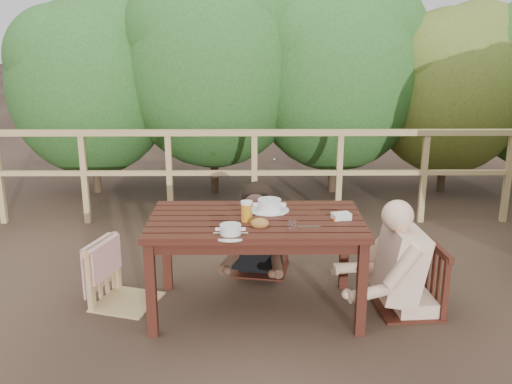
{
  "coord_description": "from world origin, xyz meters",
  "views": [
    {
      "loc": [
        -0.03,
        -3.9,
        2.04
      ],
      "look_at": [
        0.0,
        0.05,
        0.9
      ],
      "focal_mm": 40.34,
      "sensor_mm": 36.0,
      "label": 1
    }
  ],
  "objects_px": {
    "soup_far": "(269,206)",
    "bread_roll": "(260,223)",
    "diner_right": "(418,220)",
    "table": "(256,265)",
    "woman": "(261,200)",
    "chair_far": "(261,221)",
    "tumbler": "(293,226)",
    "beer_glass": "(247,212)",
    "chair_right": "(411,250)",
    "soup_near": "(231,230)",
    "butter_tub": "(341,217)",
    "chair_left": "(124,248)"
  },
  "relations": [
    {
      "from": "chair_right",
      "to": "tumbler",
      "type": "xyz_separation_m",
      "value": [
        -0.89,
        -0.25,
        0.28
      ]
    },
    {
      "from": "chair_far",
      "to": "tumbler",
      "type": "bearing_deg",
      "value": -68.83
    },
    {
      "from": "butter_tub",
      "to": "table",
      "type": "bearing_deg",
      "value": 162.0
    },
    {
      "from": "table",
      "to": "diner_right",
      "type": "distance_m",
      "value": 1.21
    },
    {
      "from": "soup_far",
      "to": "chair_right",
      "type": "bearing_deg",
      "value": -10.14
    },
    {
      "from": "diner_right",
      "to": "table",
      "type": "bearing_deg",
      "value": 85.51
    },
    {
      "from": "woman",
      "to": "diner_right",
      "type": "xyz_separation_m",
      "value": [
        1.11,
        -0.75,
        0.07
      ]
    },
    {
      "from": "butter_tub",
      "to": "chair_left",
      "type": "bearing_deg",
      "value": 159.56
    },
    {
      "from": "soup_far",
      "to": "bread_roll",
      "type": "distance_m",
      "value": 0.37
    },
    {
      "from": "chair_far",
      "to": "woman",
      "type": "distance_m",
      "value": 0.18
    },
    {
      "from": "chair_left",
      "to": "soup_near",
      "type": "height_order",
      "value": "chair_left"
    },
    {
      "from": "chair_left",
      "to": "soup_far",
      "type": "xyz_separation_m",
      "value": [
        1.09,
        0.07,
        0.3
      ]
    },
    {
      "from": "chair_far",
      "to": "chair_right",
      "type": "relative_size",
      "value": 0.96
    },
    {
      "from": "woman",
      "to": "beer_glass",
      "type": "height_order",
      "value": "woman"
    },
    {
      "from": "woman",
      "to": "tumbler",
      "type": "bearing_deg",
      "value": 110.95
    },
    {
      "from": "bread_roll",
      "to": "tumbler",
      "type": "xyz_separation_m",
      "value": [
        0.22,
        -0.07,
        0.0
      ]
    },
    {
      "from": "chair_left",
      "to": "chair_far",
      "type": "bearing_deg",
      "value": -42.19
    },
    {
      "from": "woman",
      "to": "chair_left",
      "type": "bearing_deg",
      "value": 41.4
    },
    {
      "from": "table",
      "to": "butter_tub",
      "type": "relative_size",
      "value": 11.65
    },
    {
      "from": "chair_right",
      "to": "beer_glass",
      "type": "height_order",
      "value": "chair_right"
    },
    {
      "from": "chair_right",
      "to": "diner_right",
      "type": "relative_size",
      "value": 0.67
    },
    {
      "from": "chair_right",
      "to": "diner_right",
      "type": "xyz_separation_m",
      "value": [
        0.03,
        0.0,
        0.23
      ]
    },
    {
      "from": "woman",
      "to": "soup_far",
      "type": "height_order",
      "value": "woman"
    },
    {
      "from": "woman",
      "to": "tumbler",
      "type": "distance_m",
      "value": 1.03
    },
    {
      "from": "soup_far",
      "to": "butter_tub",
      "type": "bearing_deg",
      "value": -22.16
    },
    {
      "from": "soup_near",
      "to": "beer_glass",
      "type": "height_order",
      "value": "beer_glass"
    },
    {
      "from": "chair_far",
      "to": "soup_far",
      "type": "bearing_deg",
      "value": -74.64
    },
    {
      "from": "table",
      "to": "tumbler",
      "type": "xyz_separation_m",
      "value": [
        0.24,
        -0.25,
        0.39
      ]
    },
    {
      "from": "chair_right",
      "to": "table",
      "type": "bearing_deg",
      "value": -94.5
    },
    {
      "from": "table",
      "to": "beer_glass",
      "type": "distance_m",
      "value": 0.44
    },
    {
      "from": "soup_near",
      "to": "woman",
      "type": "bearing_deg",
      "value": 78.45
    },
    {
      "from": "table",
      "to": "bread_roll",
      "type": "relative_size",
      "value": 12.06
    },
    {
      "from": "woman",
      "to": "diner_right",
      "type": "bearing_deg",
      "value": 155.91
    },
    {
      "from": "chair_left",
      "to": "beer_glass",
      "type": "relative_size",
      "value": 5.68
    },
    {
      "from": "table",
      "to": "bread_roll",
      "type": "distance_m",
      "value": 0.43
    },
    {
      "from": "chair_far",
      "to": "tumbler",
      "type": "distance_m",
      "value": 1.04
    },
    {
      "from": "chair_right",
      "to": "bread_roll",
      "type": "relative_size",
      "value": 7.41
    },
    {
      "from": "chair_right",
      "to": "soup_near",
      "type": "xyz_separation_m",
      "value": [
        -1.3,
        -0.32,
        0.28
      ]
    },
    {
      "from": "tumbler",
      "to": "beer_glass",
      "type": "bearing_deg",
      "value": 148.89
    },
    {
      "from": "table",
      "to": "chair_right",
      "type": "xyz_separation_m",
      "value": [
        1.13,
        -0.01,
        0.12
      ]
    },
    {
      "from": "chair_left",
      "to": "chair_far",
      "type": "height_order",
      "value": "chair_left"
    },
    {
      "from": "soup_far",
      "to": "tumbler",
      "type": "distance_m",
      "value": 0.46
    },
    {
      "from": "beer_glass",
      "to": "chair_far",
      "type": "bearing_deg",
      "value": 81.75
    },
    {
      "from": "diner_right",
      "to": "beer_glass",
      "type": "height_order",
      "value": "diner_right"
    },
    {
      "from": "chair_right",
      "to": "beer_glass",
      "type": "relative_size",
      "value": 5.89
    },
    {
      "from": "chair_right",
      "to": "diner_right",
      "type": "distance_m",
      "value": 0.23
    },
    {
      "from": "woman",
      "to": "diner_right",
      "type": "height_order",
      "value": "diner_right"
    },
    {
      "from": "chair_far",
      "to": "diner_right",
      "type": "distance_m",
      "value": 1.36
    },
    {
      "from": "chair_right",
      "to": "soup_near",
      "type": "bearing_deg",
      "value": -80.23
    },
    {
      "from": "soup_far",
      "to": "bread_roll",
      "type": "relative_size",
      "value": 2.33
    }
  ]
}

